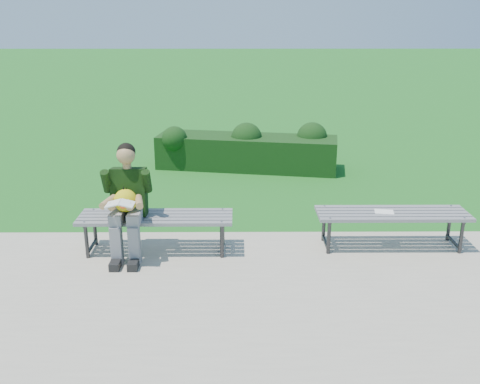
{
  "coord_description": "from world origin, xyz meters",
  "views": [
    {
      "loc": [
        0.05,
        -6.43,
        2.71
      ],
      "look_at": [
        0.09,
        -0.31,
        0.67
      ],
      "focal_mm": 40.0,
      "sensor_mm": 36.0,
      "label": 1
    }
  ],
  "objects_px": {
    "hedge": "(249,149)",
    "paper_sheet": "(384,212)",
    "bench_left": "(156,220)",
    "seated_boy": "(127,199)",
    "bench_right": "(392,216)"
  },
  "relations": [
    {
      "from": "bench_left",
      "to": "hedge",
      "type": "bearing_deg",
      "value": 72.4
    },
    {
      "from": "bench_right",
      "to": "paper_sheet",
      "type": "xyz_separation_m",
      "value": [
        -0.1,
        0.0,
        0.06
      ]
    },
    {
      "from": "bench_left",
      "to": "bench_right",
      "type": "height_order",
      "value": "same"
    },
    {
      "from": "bench_left",
      "to": "seated_boy",
      "type": "xyz_separation_m",
      "value": [
        -0.3,
        -0.1,
        0.3
      ]
    },
    {
      "from": "hedge",
      "to": "paper_sheet",
      "type": "height_order",
      "value": "hedge"
    },
    {
      "from": "bench_left",
      "to": "seated_boy",
      "type": "height_order",
      "value": "seated_boy"
    },
    {
      "from": "hedge",
      "to": "bench_left",
      "type": "bearing_deg",
      "value": -107.6
    },
    {
      "from": "paper_sheet",
      "to": "bench_left",
      "type": "bearing_deg",
      "value": -177.85
    },
    {
      "from": "hedge",
      "to": "bench_right",
      "type": "distance_m",
      "value": 3.95
    },
    {
      "from": "bench_left",
      "to": "bench_right",
      "type": "bearing_deg",
      "value": 2.07
    },
    {
      "from": "hedge",
      "to": "paper_sheet",
      "type": "distance_m",
      "value": 3.91
    },
    {
      "from": "bench_left",
      "to": "bench_right",
      "type": "relative_size",
      "value": 1.0
    },
    {
      "from": "hedge",
      "to": "bench_right",
      "type": "height_order",
      "value": "hedge"
    },
    {
      "from": "hedge",
      "to": "bench_right",
      "type": "xyz_separation_m",
      "value": [
        1.64,
        -3.6,
        0.06
      ]
    },
    {
      "from": "hedge",
      "to": "paper_sheet",
      "type": "relative_size",
      "value": 13.8
    }
  ]
}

